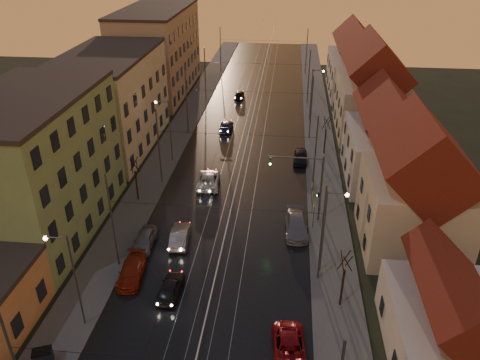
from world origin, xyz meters
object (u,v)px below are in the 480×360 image
(street_lamp_0, at_px, (70,273))
(driving_car_2, at_px, (208,179))
(street_lamp_2, at_px, (167,125))
(parked_left_3, at_px, (144,240))
(parked_right_2, at_px, (300,157))
(driving_car_3, at_px, (226,126))
(driving_car_1, at_px, (180,235))
(traffic_light_mast, at_px, (311,180))
(dumpster, at_px, (43,358))
(parked_right_1, at_px, (296,225))
(driving_car_0, at_px, (170,287))
(street_lamp_3, at_px, (314,90))
(parked_left_2, at_px, (131,271))
(street_lamp_1, at_px, (328,224))
(parked_right_0, at_px, (289,350))
(driving_car_4, at_px, (239,95))

(street_lamp_0, distance_m, driving_car_2, 23.32)
(street_lamp_2, xyz_separation_m, parked_left_3, (1.96, -18.01, -4.17))
(parked_right_2, bearing_deg, street_lamp_0, -117.99)
(driving_car_3, xyz_separation_m, parked_left_3, (-3.77, -28.90, 0.08))
(driving_car_1, height_order, driving_car_3, driving_car_1)
(street_lamp_2, xyz_separation_m, parked_right_2, (16.39, 1.31, -4.17))
(street_lamp_0, bearing_deg, street_lamp_2, 90.00)
(parked_right_2, bearing_deg, traffic_light_mast, -85.74)
(street_lamp_0, distance_m, street_lamp_2, 28.00)
(street_lamp_2, distance_m, dumpster, 32.11)
(driving_car_3, relative_size, parked_right_2, 1.04)
(driving_car_2, relative_size, parked_right_1, 1.01)
(driving_car_0, xyz_separation_m, dumpster, (-6.81, -7.73, 0.02))
(street_lamp_0, xyz_separation_m, driving_car_0, (5.88, 3.90, -4.20))
(parked_left_3, distance_m, dumpster, 14.11)
(driving_car_1, bearing_deg, driving_car_3, -96.37)
(street_lamp_3, height_order, driving_car_0, street_lamp_3)
(street_lamp_2, distance_m, traffic_light_mast, 20.89)
(parked_left_2, bearing_deg, parked_right_1, 26.27)
(street_lamp_1, relative_size, street_lamp_2, 1.00)
(driving_car_2, xyz_separation_m, dumpster, (-6.85, -26.00, -0.03))
(driving_car_3, bearing_deg, parked_right_0, 102.59)
(driving_car_1, bearing_deg, parked_left_3, 12.69)
(driving_car_3, height_order, parked_right_1, parked_right_1)
(parked_left_2, xyz_separation_m, parked_right_1, (13.75, 8.24, 0.09))
(street_lamp_1, relative_size, parked_right_2, 1.89)
(parked_left_2, bearing_deg, parked_right_2, 54.42)
(driving_car_1, bearing_deg, driving_car_2, -99.26)
(parked_right_1, xyz_separation_m, dumpster, (-16.84, -17.60, -0.06))
(street_lamp_1, bearing_deg, street_lamp_2, 132.32)
(traffic_light_mast, height_order, parked_left_2, traffic_light_mast)
(driving_car_0, xyz_separation_m, parked_right_2, (10.52, 25.41, 0.04))
(street_lamp_2, xyz_separation_m, parked_right_0, (15.42, -29.42, -4.19))
(street_lamp_3, distance_m, driving_car_1, 35.76)
(traffic_light_mast, distance_m, driving_car_4, 39.30)
(street_lamp_2, relative_size, driving_car_1, 1.80)
(driving_car_0, bearing_deg, dumpster, 50.98)
(driving_car_0, relative_size, driving_car_2, 0.76)
(driving_car_1, distance_m, parked_left_2, 6.20)
(street_lamp_3, bearing_deg, traffic_light_mast, -92.27)
(driving_car_2, xyz_separation_m, parked_left_2, (-3.76, -16.64, -0.06))
(parked_right_0, height_order, parked_right_1, parked_right_1)
(street_lamp_3, bearing_deg, driving_car_4, 141.84)
(driving_car_2, relative_size, parked_right_0, 1.06)
(driving_car_2, height_order, parked_left_2, driving_car_2)
(parked_left_3, relative_size, parked_right_2, 0.99)
(driving_car_3, distance_m, dumpster, 43.23)
(street_lamp_2, height_order, traffic_light_mast, street_lamp_2)
(parked_left_2, bearing_deg, driving_car_3, 79.21)
(driving_car_2, bearing_deg, parked_left_3, 67.41)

